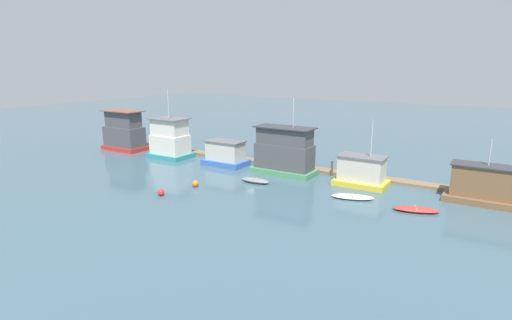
{
  "coord_description": "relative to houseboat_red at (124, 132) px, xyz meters",
  "views": [
    {
      "loc": [
        23.46,
        -38.86,
        11.89
      ],
      "look_at": [
        0.0,
        -1.0,
        1.4
      ],
      "focal_mm": 28.0,
      "sensor_mm": 36.0,
      "label": 1
    }
  ],
  "objects": [
    {
      "name": "houseboat_yellow",
      "position": [
        34.78,
        0.59,
        -1.14
      ],
      "size": [
        5.24,
        3.27,
        6.79
      ],
      "color": "gold",
      "rests_on": "ground_plane"
    },
    {
      "name": "ground_plane",
      "position": [
        22.86,
        0.41,
        -2.58
      ],
      "size": [
        200.0,
        200.0,
        0.0
      ],
      "primitive_type": "plane",
      "color": "#426070"
    },
    {
      "name": "dinghy_red",
      "position": [
        41.09,
        -4.59,
        -2.37
      ],
      "size": [
        3.91,
        2.28,
        0.4
      ],
      "color": "red",
      "rests_on": "ground_plane"
    },
    {
      "name": "dinghy_white",
      "position": [
        35.48,
        -4.09,
        -2.39
      ],
      "size": [
        4.07,
        2.54,
        0.37
      ],
      "color": "white",
      "rests_on": "ground_plane"
    },
    {
      "name": "houseboat_blue",
      "position": [
        17.93,
        0.21,
        -1.2
      ],
      "size": [
        5.35,
        3.29,
        3.05
      ],
      "color": "#3866B7",
      "rests_on": "ground_plane"
    },
    {
      "name": "houseboat_teal",
      "position": [
        9.15,
        -0.16,
        -0.15
      ],
      "size": [
        5.39,
        3.9,
        9.0
      ],
      "color": "teal",
      "rests_on": "ground_plane"
    },
    {
      "name": "mooring_post_near_left",
      "position": [
        30.92,
        2.44,
        -1.72
      ],
      "size": [
        0.25,
        0.25,
        1.71
      ],
      "primitive_type": "cylinder",
      "color": "brown",
      "rests_on": "ground_plane"
    },
    {
      "name": "mooring_post_near_right",
      "position": [
        0.24,
        2.44,
        -1.72
      ],
      "size": [
        0.23,
        0.23,
        1.71
      ],
      "primitive_type": "cylinder",
      "color": "#846B4C",
      "rests_on": "ground_plane"
    },
    {
      "name": "buoy_red",
      "position": [
        19.86,
        -12.74,
        -2.25
      ],
      "size": [
        0.64,
        0.64,
        0.64
      ],
      "primitive_type": "sphere",
      "color": "red",
      "rests_on": "ground_plane"
    },
    {
      "name": "houseboat_red",
      "position": [
        0.0,
        0.0,
        0.0
      ],
      "size": [
        6.4,
        3.48,
        5.73
      ],
      "color": "red",
      "rests_on": "ground_plane"
    },
    {
      "name": "buoy_orange",
      "position": [
        20.74,
        -8.82,
        -2.24
      ],
      "size": [
        0.68,
        0.68,
        0.68
      ],
      "primitive_type": "sphere",
      "color": "orange",
      "rests_on": "ground_plane"
    },
    {
      "name": "houseboat_brown",
      "position": [
        45.93,
        0.99,
        -1.0
      ],
      "size": [
        6.87,
        3.21,
        5.75
      ],
      "color": "brown",
      "rests_on": "ground_plane"
    },
    {
      "name": "dock_walkway",
      "position": [
        22.86,
        3.52,
        -2.43
      ],
      "size": [
        59.6,
        1.67,
        0.3
      ],
      "primitive_type": "cube",
      "color": "#846B4C",
      "rests_on": "ground_plane"
    },
    {
      "name": "houseboat_green",
      "position": [
        25.96,
        0.45,
        -0.11
      ],
      "size": [
        7.16,
        3.41,
        8.57
      ],
      "color": "#4C9360",
      "rests_on": "ground_plane"
    },
    {
      "name": "dinghy_grey",
      "position": [
        25.12,
        -4.4,
        -2.32
      ],
      "size": [
        3.27,
        1.3,
        0.5
      ],
      "color": "gray",
      "rests_on": "ground_plane"
    }
  ]
}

